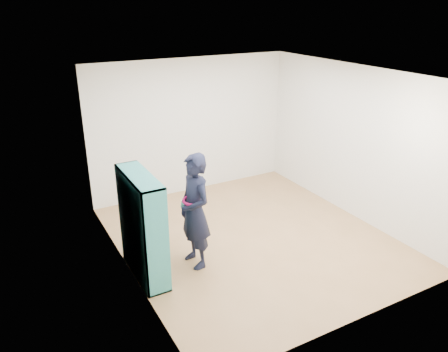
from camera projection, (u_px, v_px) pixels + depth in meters
floor at (252, 238)px, 7.03m from camera, size 4.50×4.50×0.00m
ceiling at (257, 74)px, 6.05m from camera, size 4.50×4.50×0.00m
wall_left at (124, 188)px, 5.65m from camera, size 0.02×4.50×2.60m
wall_right at (353, 143)px, 7.43m from camera, size 0.02×4.50×2.60m
wall_back at (191, 127)px, 8.37m from camera, size 4.00×0.02×2.60m
wall_front at (366, 225)px, 4.71m from camera, size 4.00×0.02×2.60m
bookshelf at (141, 228)px, 5.83m from camera, size 0.32×1.11×1.48m
person at (195, 211)px, 6.05m from camera, size 0.45×0.64×1.67m
smartphone at (183, 205)px, 5.99m from camera, size 0.04×0.09×0.14m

